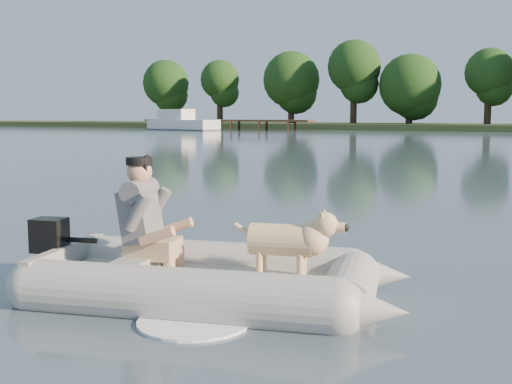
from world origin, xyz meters
The scene contains 8 objects.
water centered at (0.00, 0.00, 0.00)m, with size 160.00×160.00×0.00m, color slate.
dock centered at (-26.00, 52.00, 0.52)m, with size 18.00×2.00×1.04m, color #4C331E, non-canonical shape.
treeline centered at (-3.71, 61.11, 5.48)m, with size 71.02×7.35×9.27m.
dinghy centered at (0.85, 0.39, 0.59)m, with size 4.70×3.35×1.38m, color #A1A19B, non-canonical shape.
man centered at (0.15, 0.30, 0.78)m, with size 0.72×0.62×1.08m, color slate, non-canonical shape.
dog centered at (1.47, 0.56, 0.52)m, with size 0.93×0.33×0.62m, color tan, non-canonical shape.
outboard_motor centered at (-0.78, 0.06, 0.31)m, with size 0.41×0.29×0.79m, color black, non-canonical shape.
cabin_cruiser centered at (-29.82, 50.13, 1.03)m, with size 7.88×2.81×2.44m, color white, non-canonical shape.
Camera 1 is at (3.66, -4.68, 1.71)m, focal length 45.00 mm.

